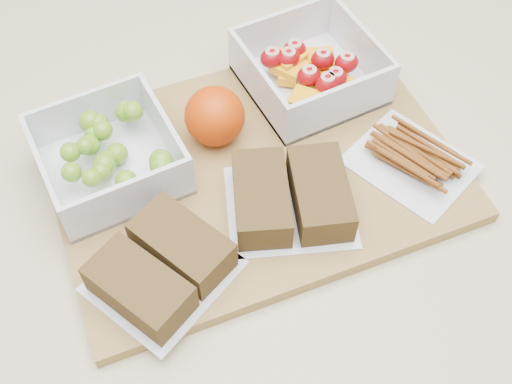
% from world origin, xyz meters
% --- Properties ---
extents(counter, '(1.20, 0.90, 0.90)m').
position_xyz_m(counter, '(0.00, 0.00, 0.45)').
color(counter, beige).
rests_on(counter, ground).
extents(cutting_board, '(0.45, 0.34, 0.02)m').
position_xyz_m(cutting_board, '(0.01, 0.02, 0.91)').
color(cutting_board, olive).
rests_on(cutting_board, counter).
extents(grape_container, '(0.14, 0.14, 0.06)m').
position_xyz_m(grape_container, '(-0.12, 0.09, 0.94)').
color(grape_container, silver).
rests_on(grape_container, cutting_board).
extents(fruit_container, '(0.14, 0.14, 0.06)m').
position_xyz_m(fruit_container, '(0.13, 0.10, 0.94)').
color(fruit_container, silver).
rests_on(fruit_container, cutting_board).
extents(orange, '(0.07, 0.07, 0.07)m').
position_xyz_m(orange, '(-0.00, 0.08, 0.95)').
color(orange, '#C63A04').
rests_on(orange, cutting_board).
extents(sandwich_bag_left, '(0.16, 0.15, 0.04)m').
position_xyz_m(sandwich_bag_left, '(-0.12, -0.05, 0.93)').
color(sandwich_bag_left, silver).
rests_on(sandwich_bag_left, cutting_board).
extents(sandwich_bag_center, '(0.16, 0.15, 0.04)m').
position_xyz_m(sandwich_bag_center, '(0.02, -0.04, 0.94)').
color(sandwich_bag_center, silver).
rests_on(sandwich_bag_center, cutting_board).
extents(pretzel_bag, '(0.14, 0.15, 0.03)m').
position_xyz_m(pretzel_bag, '(0.16, -0.05, 0.93)').
color(pretzel_bag, silver).
rests_on(pretzel_bag, cutting_board).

